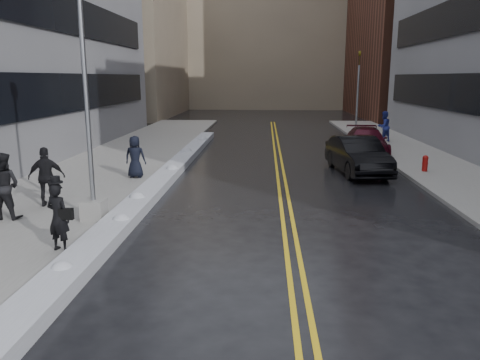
# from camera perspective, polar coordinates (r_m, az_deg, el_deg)

# --- Properties ---
(ground) EXTENTS (160.00, 160.00, 0.00)m
(ground) POSITION_cam_1_polar(r_m,az_deg,el_deg) (12.10, -5.62, -8.51)
(ground) COLOR black
(ground) RESTS_ON ground
(sidewalk_west) EXTENTS (5.50, 50.00, 0.15)m
(sidewalk_west) POSITION_cam_1_polar(r_m,az_deg,el_deg) (22.86, -16.19, 1.26)
(sidewalk_west) COLOR gray
(sidewalk_west) RESTS_ON ground
(sidewalk_east) EXTENTS (4.00, 50.00, 0.15)m
(sidewalk_east) POSITION_cam_1_polar(r_m,az_deg,el_deg) (23.10, 23.90, 0.79)
(sidewalk_east) COLOR gray
(sidewalk_east) RESTS_ON ground
(lane_line_left) EXTENTS (0.12, 50.00, 0.01)m
(lane_line_left) POSITION_cam_1_polar(r_m,az_deg,el_deg) (21.60, 4.56, 0.90)
(lane_line_left) COLOR gold
(lane_line_left) RESTS_ON ground
(lane_line_right) EXTENTS (0.12, 50.00, 0.01)m
(lane_line_right) POSITION_cam_1_polar(r_m,az_deg,el_deg) (21.61, 5.35, 0.89)
(lane_line_right) COLOR gold
(lane_line_right) RESTS_ON ground
(snow_ridge) EXTENTS (0.90, 30.00, 0.34)m
(snow_ridge) POSITION_cam_1_polar(r_m,az_deg,el_deg) (20.05, -9.14, 0.36)
(snow_ridge) COLOR silver
(snow_ridge) RESTS_ON ground
(building_west_far) EXTENTS (14.00, 22.00, 18.00)m
(building_west_far) POSITION_cam_1_polar(r_m,az_deg,el_deg) (57.99, -14.89, 16.68)
(building_west_far) COLOR gray
(building_west_far) RESTS_ON ground
(building_far) EXTENTS (36.00, 16.00, 22.00)m
(building_far) POSITION_cam_1_polar(r_m,az_deg,el_deg) (71.48, 3.43, 17.79)
(building_far) COLOR gray
(building_far) RESTS_ON ground
(lamppost) EXTENTS (0.65, 0.65, 7.62)m
(lamppost) POSITION_cam_1_polar(r_m,az_deg,el_deg) (14.22, -17.91, 4.65)
(lamppost) COLOR gray
(lamppost) RESTS_ON sidewalk_west
(fire_hydrant) EXTENTS (0.26, 0.26, 0.73)m
(fire_hydrant) POSITION_cam_1_polar(r_m,az_deg,el_deg) (22.67, 21.64, 2.00)
(fire_hydrant) COLOR maroon
(fire_hydrant) RESTS_ON sidewalk_east
(traffic_signal) EXTENTS (0.16, 0.20, 6.00)m
(traffic_signal) POSITION_cam_1_polar(r_m,az_deg,el_deg) (35.81, 14.16, 10.62)
(traffic_signal) COLOR gray
(traffic_signal) RESTS_ON sidewalk_east
(pedestrian_fedora) EXTENTS (0.71, 0.57, 1.70)m
(pedestrian_fedora) POSITION_cam_1_polar(r_m,az_deg,el_deg) (12.16, -21.25, -4.24)
(pedestrian_fedora) COLOR black
(pedestrian_fedora) RESTS_ON sidewalk_west
(pedestrian_b) EXTENTS (1.02, 0.81, 2.01)m
(pedestrian_b) POSITION_cam_1_polar(r_m,az_deg,el_deg) (15.56, -26.87, -0.63)
(pedestrian_b) COLOR black
(pedestrian_b) RESTS_ON sidewalk_west
(pedestrian_c) EXTENTS (0.88, 0.58, 1.77)m
(pedestrian_c) POSITION_cam_1_polar(r_m,az_deg,el_deg) (20.16, -12.66, 2.78)
(pedestrian_c) COLOR black
(pedestrian_c) RESTS_ON sidewalk_west
(pedestrian_d) EXTENTS (1.23, 0.77, 1.95)m
(pedestrian_d) POSITION_cam_1_polar(r_m,az_deg,el_deg) (16.53, -22.50, 0.36)
(pedestrian_d) COLOR black
(pedestrian_d) RESTS_ON sidewalk_west
(pedestrian_east) EXTENTS (1.21, 1.14, 1.99)m
(pedestrian_east) POSITION_cam_1_polar(r_m,az_deg,el_deg) (32.28, 17.13, 6.26)
(pedestrian_east) COLOR navy
(pedestrian_east) RESTS_ON sidewalk_east
(car_black) EXTENTS (2.39, 5.25, 1.67)m
(car_black) POSITION_cam_1_polar(r_m,az_deg,el_deg) (21.93, 14.14, 2.94)
(car_black) COLOR black
(car_black) RESTS_ON ground
(car_maroon) EXTENTS (2.48, 5.31, 1.50)m
(car_maroon) POSITION_cam_1_polar(r_m,az_deg,el_deg) (27.50, 15.13, 4.57)
(car_maroon) COLOR #3D0917
(car_maroon) RESTS_ON ground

